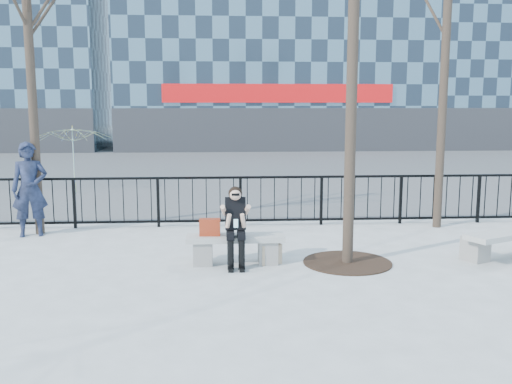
{
  "coord_description": "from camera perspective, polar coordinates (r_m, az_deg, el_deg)",
  "views": [
    {
      "loc": [
        -0.26,
        -9.37,
        2.7
      ],
      "look_at": [
        0.4,
        0.8,
        1.1
      ],
      "focal_mm": 40.0,
      "sensor_mm": 36.0,
      "label": 1
    }
  ],
  "objects": [
    {
      "name": "ground",
      "position": [
        9.75,
        -2.06,
        -7.15
      ],
      "size": [
        120.0,
        120.0,
        0.0
      ],
      "primitive_type": "plane",
      "color": "#999994",
      "rests_on": "ground"
    },
    {
      "name": "bench_main",
      "position": [
        9.67,
        -2.07,
        -5.44
      ],
      "size": [
        1.65,
        0.46,
        0.49
      ],
      "color": "gray",
      "rests_on": "ground"
    },
    {
      "name": "street_surface",
      "position": [
        24.52,
        -3.09,
        2.61
      ],
      "size": [
        60.0,
        23.0,
        0.01
      ],
      "primitive_type": "cube",
      "color": "#474747",
      "rests_on": "ground"
    },
    {
      "name": "shopping_bag",
      "position": [
        9.66,
        1.49,
        -6.26
      ],
      "size": [
        0.38,
        0.24,
        0.34
      ],
      "primitive_type": "cube",
      "rotation": [
        0.0,
        0.0,
        0.31
      ],
      "color": "tan",
      "rests_on": "ground"
    },
    {
      "name": "vendor_umbrella",
      "position": [
        17.85,
        -17.79,
        3.09
      ],
      "size": [
        2.38,
        2.42,
        2.03
      ],
      "primitive_type": "imported",
      "rotation": [
        0.0,
        0.0,
        0.08
      ],
      "color": "yellow",
      "rests_on": "ground"
    },
    {
      "name": "handbag",
      "position": [
        9.61,
        -4.64,
        -3.52
      ],
      "size": [
        0.35,
        0.18,
        0.29
      ],
      "primitive_type": "cube",
      "rotation": [
        0.0,
        0.0,
        -0.04
      ],
      "color": "maroon",
      "rests_on": "bench_main"
    },
    {
      "name": "bench_second",
      "position": [
        10.79,
        23.88,
        -4.63
      ],
      "size": [
        1.72,
        0.48,
        0.51
      ],
      "rotation": [
        0.0,
        0.0,
        0.44
      ],
      "color": "gray",
      "rests_on": "ground"
    },
    {
      "name": "standing_man",
      "position": [
        12.42,
        -21.69,
        0.25
      ],
      "size": [
        0.8,
        0.62,
        1.93
      ],
      "primitive_type": "imported",
      "rotation": [
        0.0,
        0.0,
        0.25
      ],
      "color": "black",
      "rests_on": "ground"
    },
    {
      "name": "railing",
      "position": [
        12.56,
        -2.47,
        -0.93
      ],
      "size": [
        14.0,
        0.06,
        1.1
      ],
      "color": "black",
      "rests_on": "ground"
    },
    {
      "name": "tree_grate",
      "position": [
        9.89,
        9.12,
        -6.97
      ],
      "size": [
        1.5,
        1.5,
        0.02
      ],
      "primitive_type": "cylinder",
      "color": "black",
      "rests_on": "ground"
    },
    {
      "name": "seated_woman",
      "position": [
        9.43,
        -2.05,
        -3.51
      ],
      "size": [
        0.5,
        0.64,
        1.34
      ],
      "color": "black",
      "rests_on": "ground"
    }
  ]
}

